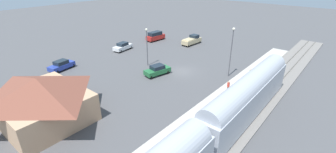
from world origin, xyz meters
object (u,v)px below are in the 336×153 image
object	(u,v)px
suv_red	(155,36)
light_pole_near_platform	(232,47)
sedan_blue	(61,65)
pickup_tan	(192,40)
passenger_train	(202,138)
sedan_white	(123,46)
station_building	(41,99)
pedestrian_waiting_far	(228,86)
pedestrian_on_platform	(250,73)
light_pole_lot_center	(147,42)
sedan_green	(157,70)

from	to	relation	value
suv_red	light_pole_near_platform	xyz separation A→B (m)	(-23.99, 8.16, 3.97)
sedan_blue	pickup_tan	bearing A→B (deg)	-108.16
passenger_train	sedan_white	distance (m)	35.60
station_building	pickup_tan	distance (m)	36.88
passenger_train	pedestrian_waiting_far	bearing A→B (deg)	-73.46
pedestrian_on_platform	suv_red	world-z (taller)	suv_red
pickup_tan	suv_red	distance (m)	9.45
suv_red	light_pole_lot_center	xyz separation A→B (m)	(-10.20, 13.34, 3.30)
light_pole_near_platform	light_pole_lot_center	xyz separation A→B (m)	(13.79, 5.19, -0.68)
suv_red	passenger_train	bearing A→B (deg)	138.04
light_pole_lot_center	pedestrian_waiting_far	bearing A→B (deg)	177.97
station_building	pedestrian_waiting_far	distance (m)	24.12
light_pole_near_platform	light_pole_lot_center	world-z (taller)	light_pole_near_platform
passenger_train	suv_red	xyz separation A→B (m)	(30.79, -27.68, -1.71)
suv_red	sedan_blue	bearing A→B (deg)	89.68
passenger_train	light_pole_near_platform	size ratio (longest dim) A/B	4.93
station_building	light_pole_lot_center	bearing A→B (deg)	-82.70
sedan_green	suv_red	distance (m)	21.11
passenger_train	station_building	world-z (taller)	station_building
passenger_train	pedestrian_on_platform	distance (m)	20.32
light_pole_near_platform	light_pole_lot_center	bearing A→B (deg)	20.61
suv_red	light_pole_lot_center	bearing A→B (deg)	127.40
station_building	suv_red	size ratio (longest dim) A/B	2.19
light_pole_near_platform	sedan_white	bearing A→B (deg)	5.27
suv_red	light_pole_near_platform	world-z (taller)	light_pole_near_platform
pickup_tan	light_pole_lot_center	size ratio (longest dim) A/B	0.79
sedan_white	pedestrian_on_platform	bearing A→B (deg)	-174.45
passenger_train	light_pole_near_platform	distance (m)	20.80
sedan_white	light_pole_near_platform	distance (m)	24.72
station_building	sedan_white	distance (m)	26.67
station_building	light_pole_lot_center	distance (m)	20.46
pedestrian_on_platform	sedan_white	distance (m)	27.85
station_building	sedan_green	xyz separation A→B (m)	(-1.68, -18.19, -1.93)
pedestrian_on_platform	sedan_blue	size ratio (longest dim) A/B	0.36
sedan_green	light_pole_lot_center	bearing A→B (deg)	-25.44
suv_red	sedan_white	bearing A→B (deg)	88.56
sedan_white	light_pole_lot_center	world-z (taller)	light_pole_lot_center
sedan_white	light_pole_near_platform	xyz separation A→B (m)	(-24.25, -2.24, 4.24)
pedestrian_waiting_far	suv_red	size ratio (longest dim) A/B	0.34
passenger_train	sedan_green	size ratio (longest dim) A/B	8.45
sedan_green	pedestrian_on_platform	bearing A→B (deg)	-149.42
sedan_green	light_pole_near_platform	world-z (taller)	light_pole_near_platform
pedestrian_on_platform	sedan_green	bearing A→B (deg)	30.58
station_building	light_pole_lot_center	xyz separation A→B (m)	(2.59, -20.23, 1.63)
suv_red	pickup_tan	bearing A→B (deg)	-161.06
passenger_train	sedan_blue	xyz separation A→B (m)	(30.92, -3.10, -1.98)
passenger_train	suv_red	size ratio (longest dim) A/B	8.02
station_building	sedan_blue	xyz separation A→B (m)	(12.93, -8.98, -1.93)
sedan_blue	light_pole_lot_center	distance (m)	15.68
light_pole_lot_center	pickup_tan	bearing A→B (deg)	-85.61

